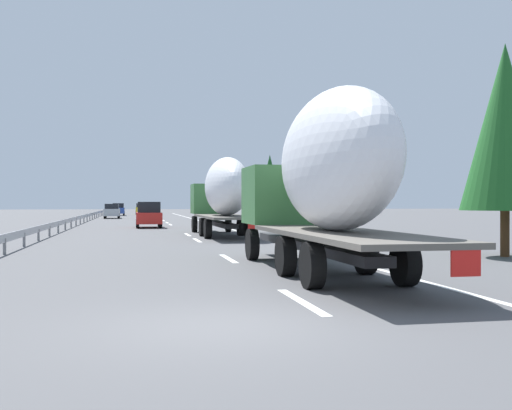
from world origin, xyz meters
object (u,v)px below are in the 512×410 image
at_px(car_yellow_coupe, 141,209).
at_px(road_sign, 226,200).
at_px(truck_trailing, 324,175).
at_px(car_blue_sedan, 118,209).
at_px(car_red_compact, 149,215).
at_px(truck_lead, 223,192).
at_px(car_silver_hatch, 112,211).

bearing_deg(car_yellow_coupe, road_sign, -171.94).
height_order(truck_trailing, car_blue_sedan, truck_trailing).
bearing_deg(road_sign, car_red_compact, 132.28).
bearing_deg(truck_trailing, truck_lead, -0.00).
distance_m(car_blue_sedan, car_silver_hatch, 16.08).
bearing_deg(car_blue_sedan, car_red_compact, -175.79).
height_order(truck_lead, road_sign, truck_lead).
distance_m(car_yellow_coupe, car_silver_hatch, 25.59).
relative_size(truck_lead, truck_trailing, 1.04).
height_order(truck_lead, car_red_compact, truck_lead).
distance_m(car_red_compact, car_silver_hatch, 28.77).
bearing_deg(road_sign, car_yellow_coupe, 8.06).
bearing_deg(truck_lead, road_sign, -9.12).
xyz_separation_m(car_blue_sedan, car_silver_hatch, (-16.08, 0.39, -0.02)).
bearing_deg(car_red_compact, truck_trailing, -173.13).
xyz_separation_m(car_yellow_coupe, road_sign, (-47.56, -6.74, 1.26)).
relative_size(truck_lead, road_sign, 4.18).
relative_size(truck_trailing, car_blue_sedan, 3.01).
distance_m(car_yellow_coupe, car_red_compact, 53.83).
distance_m(car_yellow_coupe, road_sign, 48.05).
relative_size(car_yellow_coupe, car_silver_hatch, 0.89).
bearing_deg(car_blue_sedan, truck_lead, -172.99).
bearing_deg(car_yellow_coupe, car_red_compact, 179.82).
bearing_deg(road_sign, car_blue_sedan, 14.89).
relative_size(truck_lead, car_silver_hatch, 2.74).
bearing_deg(car_red_compact, truck_lead, -163.74).
height_order(truck_trailing, car_silver_hatch, truck_trailing).
bearing_deg(car_yellow_coupe, car_blue_sedan, 159.49).
xyz_separation_m(truck_lead, car_yellow_coupe, (66.88, 3.64, -1.56)).
distance_m(truck_lead, car_red_compact, 13.67).
height_order(car_blue_sedan, car_red_compact, car_red_compact).
relative_size(car_red_compact, car_silver_hatch, 0.87).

